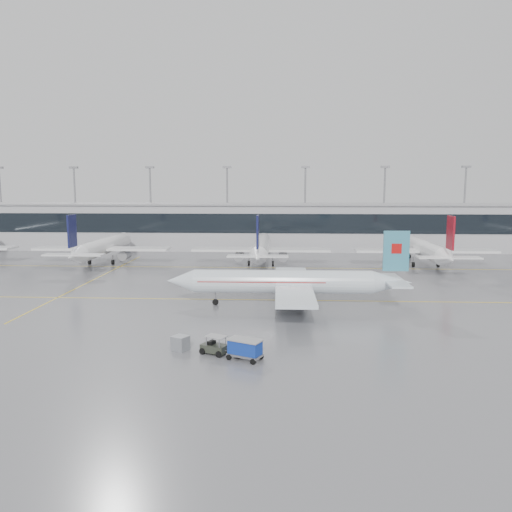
{
  "coord_description": "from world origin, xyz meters",
  "views": [
    {
      "loc": [
        4.32,
        -73.49,
        16.99
      ],
      "look_at": [
        0.0,
        12.0,
        5.0
      ],
      "focal_mm": 35.0,
      "sensor_mm": 36.0,
      "label": 1
    }
  ],
  "objects_px": {
    "baggage_tug": "(214,347)",
    "baggage_cart": "(245,348)",
    "air_canada_jet": "(292,282)",
    "gse_unit": "(180,343)"
  },
  "relations": [
    {
      "from": "baggage_tug",
      "to": "baggage_cart",
      "type": "xyz_separation_m",
      "value": [
        3.25,
        -1.54,
        0.54
      ]
    },
    {
      "from": "baggage_cart",
      "to": "air_canada_jet",
      "type": "bearing_deg",
      "value": 102.77
    },
    {
      "from": "baggage_cart",
      "to": "baggage_tug",
      "type": "bearing_deg",
      "value": 180.0
    },
    {
      "from": "air_canada_jet",
      "to": "baggage_cart",
      "type": "distance_m",
      "value": 23.33
    },
    {
      "from": "air_canada_jet",
      "to": "gse_unit",
      "type": "distance_m",
      "value": 23.62
    },
    {
      "from": "air_canada_jet",
      "to": "gse_unit",
      "type": "height_order",
      "value": "air_canada_jet"
    },
    {
      "from": "baggage_tug",
      "to": "baggage_cart",
      "type": "height_order",
      "value": "baggage_cart"
    },
    {
      "from": "air_canada_jet",
      "to": "baggage_tug",
      "type": "bearing_deg",
      "value": 68.07
    },
    {
      "from": "gse_unit",
      "to": "baggage_cart",
      "type": "bearing_deg",
      "value": 8.18
    },
    {
      "from": "baggage_cart",
      "to": "gse_unit",
      "type": "xyz_separation_m",
      "value": [
        -6.94,
        2.5,
        -0.45
      ]
    }
  ]
}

